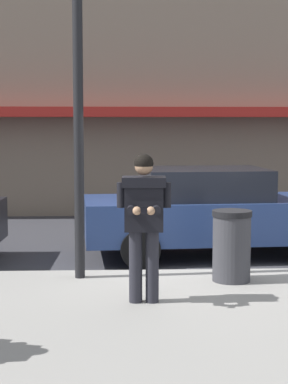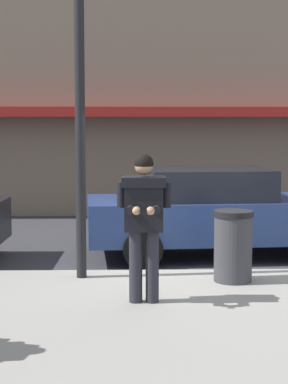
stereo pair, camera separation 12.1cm
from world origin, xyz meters
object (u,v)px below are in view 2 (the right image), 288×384
(man_texting_on_phone, at_px, (144,212))
(parked_sedan_mid, at_px, (216,211))
(street_lamp_post, at_px, (79,62))
(trash_bin, at_px, (233,246))

(man_texting_on_phone, bearing_deg, parked_sedan_mid, 68.60)
(street_lamp_post, bearing_deg, man_texting_on_phone, -57.03)
(street_lamp_post, distance_m, trash_bin, 3.28)
(street_lamp_post, bearing_deg, trash_bin, -7.50)
(parked_sedan_mid, distance_m, trash_bin, 2.36)
(man_texting_on_phone, distance_m, street_lamp_post, 2.45)
(street_lamp_post, bearing_deg, parked_sedan_mid, 43.63)
(parked_sedan_mid, bearing_deg, street_lamp_post, -136.37)
(trash_bin, bearing_deg, man_texting_on_phone, -140.37)
(parked_sedan_mid, relative_size, street_lamp_post, 0.95)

